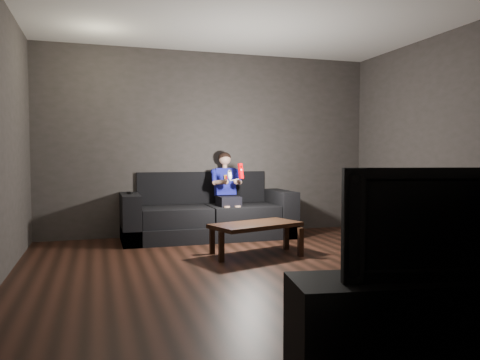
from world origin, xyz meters
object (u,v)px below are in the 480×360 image
object	(u,v)px
child	(227,185)
sofa	(207,216)
coffee_table	(256,227)
media_console	(429,326)

from	to	relation	value
child	sofa	bearing A→B (deg)	164.77
child	coffee_table	bearing A→B (deg)	-90.22
child	coffee_table	size ratio (longest dim) A/B	0.92
media_console	child	bearing A→B (deg)	97.67
sofa	media_console	xyz separation A→B (m)	(0.17, -4.47, -0.04)
sofa	media_console	bearing A→B (deg)	-87.82
child	coffee_table	world-z (taller)	child
sofa	coffee_table	world-z (taller)	sofa
sofa	coffee_table	size ratio (longest dim) A/B	2.08
coffee_table	media_console	xyz separation A→B (m)	(-0.10, -3.10, -0.06)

